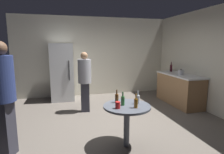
{
  "coord_description": "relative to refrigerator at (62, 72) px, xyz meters",
  "views": [
    {
      "loc": [
        -1.03,
        -3.88,
        1.73
      ],
      "look_at": [
        0.0,
        0.1,
        1.04
      ],
      "focal_mm": 29.98,
      "sensor_mm": 36.0,
      "label": 1
    }
  ],
  "objects": [
    {
      "name": "ground_plane",
      "position": [
        1.09,
        -2.2,
        -0.95
      ],
      "size": [
        5.2,
        5.2,
        0.1
      ],
      "primitive_type": "cube",
      "color": "#5B544C"
    },
    {
      "name": "wall_back",
      "position": [
        1.09,
        0.43,
        0.45
      ],
      "size": [
        5.32,
        0.06,
        2.7
      ],
      "primitive_type": "cube",
      "color": "beige",
      "rests_on": "ground_plane"
    },
    {
      "name": "wall_side_right",
      "position": [
        3.72,
        -2.2,
        0.45
      ],
      "size": [
        0.06,
        5.2,
        2.7
      ],
      "primitive_type": "cube",
      "color": "beige",
      "rests_on": "ground_plane"
    },
    {
      "name": "refrigerator",
      "position": [
        0.0,
        0.0,
        0.0
      ],
      "size": [
        0.7,
        0.68,
        1.8
      ],
      "color": "silver",
      "rests_on": "ground_plane"
    },
    {
      "name": "kitchen_counter",
      "position": [
        3.37,
        -1.31,
        -0.45
      ],
      "size": [
        0.64,
        1.65,
        0.9
      ],
      "color": "olive",
      "rests_on": "ground_plane"
    },
    {
      "name": "kettle",
      "position": [
        3.32,
        -1.42,
        0.07
      ],
      "size": [
        0.24,
        0.17,
        0.18
      ],
      "color": "#B2B2B7",
      "rests_on": "kitchen_counter"
    },
    {
      "name": "wine_bottle_on_counter",
      "position": [
        3.44,
        -0.72,
        0.12
      ],
      "size": [
        0.08,
        0.08,
        0.31
      ],
      "color": "#3F141E",
      "rests_on": "kitchen_counter"
    },
    {
      "name": "foreground_table",
      "position": [
        1.07,
        -3.21,
        -0.27
      ],
      "size": [
        0.8,
        0.8,
        0.73
      ],
      "color": "#4C515B",
      "rests_on": "ground_plane"
    },
    {
      "name": "beer_bottle_amber",
      "position": [
        1.17,
        -3.36,
        -0.08
      ],
      "size": [
        0.06,
        0.06,
        0.23
      ],
      "color": "#8C5919",
      "rests_on": "foreground_table"
    },
    {
      "name": "beer_bottle_brown",
      "position": [
        0.95,
        -3.01,
        -0.08
      ],
      "size": [
        0.06,
        0.06,
        0.23
      ],
      "color": "#593314",
      "rests_on": "foreground_table"
    },
    {
      "name": "beer_bottle_green",
      "position": [
        1.0,
        -3.18,
        -0.08
      ],
      "size": [
        0.06,
        0.06,
        0.23
      ],
      "color": "#26662D",
      "rests_on": "foreground_table"
    },
    {
      "name": "beer_bottle_clear",
      "position": [
        1.28,
        -3.17,
        -0.08
      ],
      "size": [
        0.06,
        0.06,
        0.23
      ],
      "color": "silver",
      "rests_on": "foreground_table"
    },
    {
      "name": "plastic_cup_red",
      "position": [
        0.87,
        -3.32,
        -0.11
      ],
      "size": [
        0.08,
        0.08,
        0.11
      ],
      "primitive_type": "cylinder",
      "color": "red",
      "rests_on": "foreground_table"
    },
    {
      "name": "person_in_gray_shirt",
      "position": [
        0.57,
        -1.28,
        0.01
      ],
      "size": [
        0.37,
        0.37,
        1.57
      ],
      "rotation": [
        0.0,
        0.0,
        -1.66
      ],
      "color": "#2D2D38",
      "rests_on": "ground_plane"
    },
    {
      "name": "person_in_navy_shirt",
      "position": [
        -0.84,
        -2.99,
        0.16
      ],
      "size": [
        0.45,
        0.45,
        1.8
      ],
      "rotation": [
        0.0,
        0.0,
        -0.43
      ],
      "color": "#2D2D38",
      "rests_on": "ground_plane"
    }
  ]
}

